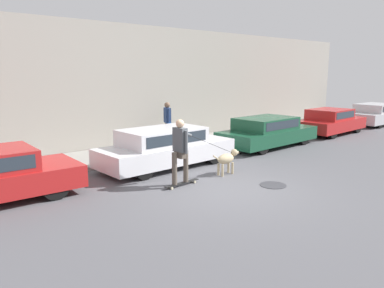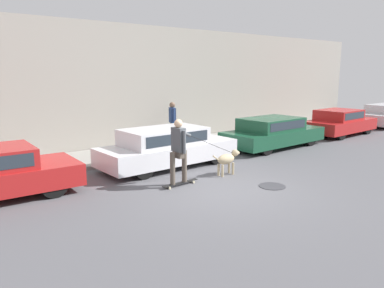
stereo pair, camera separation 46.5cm
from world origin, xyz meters
TOP-DOWN VIEW (x-y plane):
  - ground_plane at (0.00, 0.00)m, footprint 36.00×36.00m
  - back_wall at (0.00, 6.66)m, footprint 32.00×0.30m
  - sidewalk_curb at (0.00, 5.26)m, footprint 30.00×2.47m
  - parked_car_1 at (0.22, 2.91)m, footprint 4.57×1.82m
  - parked_car_2 at (5.36, 2.91)m, footprint 4.56×1.95m
  - parked_car_3 at (10.25, 2.91)m, footprint 4.11×1.90m
  - parked_car_4 at (15.29, 2.91)m, footprint 4.31×1.93m
  - dog at (1.07, 1.02)m, footprint 1.05×0.31m
  - skateboarder at (-0.71, 0.98)m, footprint 2.64×0.56m
  - pedestrian_with_bag at (2.41, 5.72)m, footprint 0.38×0.69m
  - manhole_cover at (1.23, -0.57)m, footprint 0.71×0.71m

SIDE VIEW (x-z plane):
  - ground_plane at x=0.00m, z-range 0.00..0.00m
  - manhole_cover at x=1.23m, z-range 0.00..0.01m
  - sidewalk_curb at x=0.00m, z-range 0.00..0.12m
  - dog at x=1.07m, z-range 0.11..0.83m
  - parked_car_4 at x=15.29m, z-range -0.01..1.19m
  - parked_car_2 at x=5.36m, z-range -0.01..1.20m
  - parked_car_3 at x=10.25m, z-range -0.01..1.21m
  - parked_car_1 at x=0.22m, z-range 0.00..1.25m
  - skateboarder at x=-0.71m, z-range 0.13..1.93m
  - pedestrian_with_bag at x=2.41m, z-range 0.21..1.88m
  - back_wall at x=0.00m, z-range 0.00..4.84m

